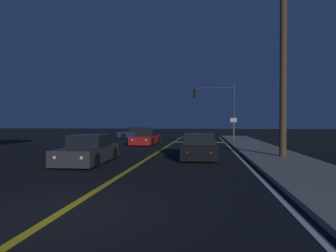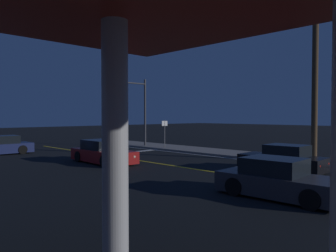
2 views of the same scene
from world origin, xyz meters
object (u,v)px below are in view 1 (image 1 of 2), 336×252
(car_side_waiting_navy, at_px, (137,134))
(traffic_signal_near_right, at_px, (219,103))
(street_sign_corner, at_px, (233,126))
(utility_pole_right, at_px, (283,58))
(car_mid_block_red, at_px, (146,138))
(car_parked_curb_charcoal, at_px, (88,151))
(car_lead_oncoming_black, at_px, (199,147))

(car_side_waiting_navy, distance_m, traffic_signal_near_right, 10.55)
(street_sign_corner, bearing_deg, car_side_waiting_navy, 151.43)
(traffic_signal_near_right, relative_size, utility_pole_right, 0.58)
(car_side_waiting_navy, xyz_separation_m, traffic_signal_near_right, (9.51, -3.05, 3.40))
(car_mid_block_red, height_order, car_side_waiting_navy, same)
(utility_pole_right, distance_m, street_sign_corner, 12.11)
(car_side_waiting_navy, distance_m, utility_pole_right, 21.65)
(car_parked_curb_charcoal, height_order, car_mid_block_red, same)
(car_parked_curb_charcoal, xyz_separation_m, utility_pole_right, (9.52, 2.67, 4.73))
(car_lead_oncoming_black, relative_size, utility_pole_right, 0.41)
(car_mid_block_red, distance_m, car_side_waiting_navy, 9.17)
(car_mid_block_red, height_order, street_sign_corner, street_sign_corner)
(traffic_signal_near_right, height_order, street_sign_corner, traffic_signal_near_right)
(utility_pole_right, height_order, street_sign_corner, utility_pole_right)
(car_mid_block_red, bearing_deg, street_sign_corner, -158.83)
(car_lead_oncoming_black, relative_size, car_parked_curb_charcoal, 0.97)
(traffic_signal_near_right, bearing_deg, car_lead_oncoming_black, 83.11)
(car_mid_block_red, height_order, traffic_signal_near_right, traffic_signal_near_right)
(car_side_waiting_navy, relative_size, utility_pole_right, 0.43)
(car_side_waiting_navy, height_order, street_sign_corner, street_sign_corner)
(utility_pole_right, bearing_deg, car_lead_oncoming_black, -176.86)
(utility_pole_right, xyz_separation_m, street_sign_corner, (-1.40, 11.44, -3.69))
(car_parked_curb_charcoal, relative_size, traffic_signal_near_right, 0.72)
(street_sign_corner, bearing_deg, car_mid_block_red, -160.03)
(car_parked_curb_charcoal, height_order, street_sign_corner, street_sign_corner)
(car_parked_curb_charcoal, bearing_deg, street_sign_corner, -122.16)
(car_side_waiting_navy, xyz_separation_m, utility_pole_right, (12.14, -17.29, 4.73))
(car_parked_curb_charcoal, height_order, utility_pole_right, utility_pole_right)
(car_lead_oncoming_black, bearing_deg, car_side_waiting_navy, 112.08)
(car_side_waiting_navy, bearing_deg, car_lead_oncoming_black, -155.27)
(car_parked_curb_charcoal, relative_size, car_mid_block_red, 0.92)
(utility_pole_right, bearing_deg, traffic_signal_near_right, 100.47)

